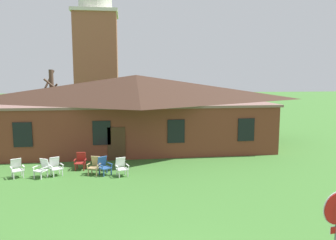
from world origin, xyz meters
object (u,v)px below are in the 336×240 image
lawn_chair_middle (81,161)px  lawn_chair_under_eave (121,166)px  lawn_chair_left_end (56,166)px  lawn_chair_by_porch (17,168)px  lawn_chair_far_side (104,165)px  lawn_chair_near_door (42,168)px  lawn_chair_right_end (95,165)px

lawn_chair_middle → lawn_chair_under_eave: size_ratio=1.00×
lawn_chair_left_end → lawn_chair_middle: size_ratio=1.00×
lawn_chair_by_porch → lawn_chair_middle: same height
lawn_chair_left_end → lawn_chair_under_eave: bearing=-8.9°
lawn_chair_middle → lawn_chair_far_side: 1.80m
lawn_chair_middle → lawn_chair_far_side: same height
lawn_chair_far_side → lawn_chair_under_eave: size_ratio=1.00×
lawn_chair_middle → lawn_chair_near_door: bearing=-145.1°
lawn_chair_far_side → lawn_chair_near_door: bearing=-178.7°
lawn_chair_left_end → lawn_chair_near_door: bearing=-155.7°
lawn_chair_middle → lawn_chair_under_eave: 2.75m
lawn_chair_right_end → lawn_chair_under_eave: same height
lawn_chair_under_eave → lawn_chair_left_end: bearing=171.1°
lawn_chair_by_porch → lawn_chair_middle: 3.27m
lawn_chair_middle → lawn_chair_right_end: 1.37m
lawn_chair_under_eave → lawn_chair_far_side: bearing=159.9°
lawn_chair_near_door → lawn_chair_middle: same height
lawn_chair_by_porch → lawn_chair_middle: bearing=18.6°
lawn_chair_right_end → lawn_chair_under_eave: (1.41, -0.46, 0.00)m
lawn_chair_left_end → lawn_chair_right_end: (2.05, -0.08, 0.00)m
lawn_chair_by_porch → lawn_chair_near_door: 1.33m
lawn_chair_right_end → lawn_chair_far_side: (0.48, -0.12, 0.00)m
lawn_chair_by_porch → lawn_chair_far_side: size_ratio=1.00×
lawn_chair_right_end → lawn_chair_under_eave: 1.49m
lawn_chair_left_end → lawn_chair_right_end: 2.05m
lawn_chair_near_door → lawn_chair_by_porch: bearing=171.4°
lawn_chair_near_door → lawn_chair_far_side: size_ratio=1.00×
lawn_chair_far_side → lawn_chair_left_end: bearing=175.4°
lawn_chair_by_porch → lawn_chair_left_end: (1.93, 0.07, 0.00)m
lawn_chair_right_end → lawn_chair_far_side: same height
lawn_chair_right_end → lawn_chair_far_side: size_ratio=1.00×
lawn_chair_by_porch → lawn_chair_near_door: same height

